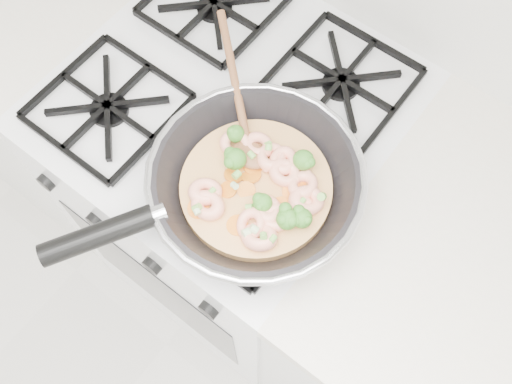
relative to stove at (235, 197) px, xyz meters
The scene contains 3 objects.
stove is the anchor object (origin of this frame).
counter_left 0.80m from the stove, behind, with size 1.00×0.60×0.90m.
skillet 0.54m from the stove, 38.39° to the right, with size 0.41×0.51×0.10m.
Camera 1 is at (0.40, 1.27, 1.76)m, focal length 39.22 mm.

